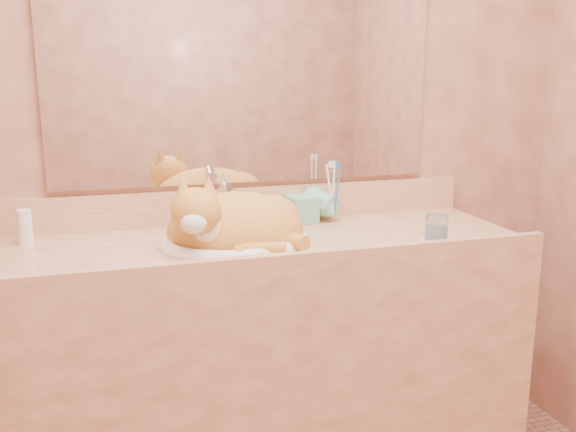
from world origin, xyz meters
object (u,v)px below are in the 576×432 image
object	(u,v)px
cat	(232,222)
water_glass	(436,228)
vanity_counter	(268,366)
toothbrush_cup	(334,208)
soap_dispenser	(308,196)
sink_basin	(235,222)

from	to	relation	value
cat	water_glass	xyz separation A→B (m)	(0.59, -0.18, -0.02)
vanity_counter	toothbrush_cup	xyz separation A→B (m)	(0.28, 0.15, 0.48)
soap_dispenser	water_glass	xyz separation A→B (m)	(0.29, -0.34, -0.05)
vanity_counter	cat	xyz separation A→B (m)	(-0.12, -0.02, 0.49)
vanity_counter	soap_dispenser	distance (m)	0.58
cat	soap_dispenser	bearing A→B (deg)	37.20
sink_basin	vanity_counter	bearing A→B (deg)	12.66
cat	soap_dispenser	world-z (taller)	soap_dispenser
sink_basin	soap_dispenser	world-z (taller)	soap_dispenser
vanity_counter	water_glass	size ratio (longest dim) A/B	19.86
sink_basin	water_glass	size ratio (longest dim) A/B	5.55
vanity_counter	sink_basin	xyz separation A→B (m)	(-0.10, -0.02, 0.49)
toothbrush_cup	water_glass	size ratio (longest dim) A/B	1.45
soap_dispenser	sink_basin	bearing A→B (deg)	-156.34
sink_basin	water_glass	world-z (taller)	sink_basin
cat	sink_basin	bearing A→B (deg)	8.36
sink_basin	toothbrush_cup	bearing A→B (deg)	25.94
vanity_counter	toothbrush_cup	size ratio (longest dim) A/B	13.72
cat	toothbrush_cup	distance (m)	0.43
vanity_counter	toothbrush_cup	world-z (taller)	toothbrush_cup
sink_basin	soap_dispenser	size ratio (longest dim) A/B	2.20
sink_basin	cat	xyz separation A→B (m)	(-0.01, -0.00, -0.00)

